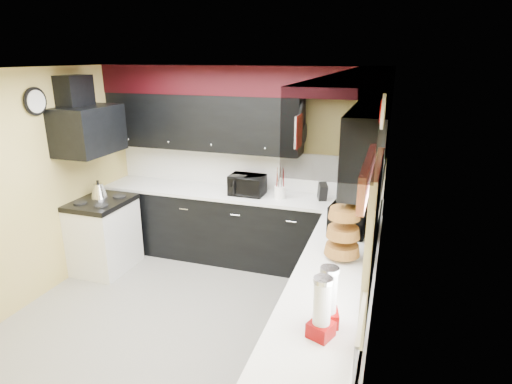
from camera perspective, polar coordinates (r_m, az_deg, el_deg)
ground at (r=4.65m, az=-9.28°, el=-16.67°), size 3.60×3.60×0.00m
wall_back at (r=5.66m, az=-1.63°, el=3.82°), size 3.60×0.06×2.50m
wall_right at (r=3.64m, az=15.90°, el=-4.94°), size 0.06×3.60×2.50m
wall_left at (r=5.16m, az=-28.12°, el=0.29°), size 0.06×3.60×2.50m
ceiling at (r=3.85m, az=-11.18°, el=15.78°), size 3.60×3.60×0.06m
cab_back at (r=5.64m, az=-2.58°, el=-4.79°), size 3.60×0.60×0.90m
cab_right at (r=3.77m, az=9.84°, el=-17.49°), size 0.60×3.00×0.90m
counter_back at (r=5.48m, az=-2.65°, el=-0.25°), size 3.62×0.64×0.04m
counter_right at (r=3.52m, az=10.24°, el=-11.23°), size 0.64×3.02×0.04m
splash_back at (r=5.67m, az=-1.66°, el=3.21°), size 3.60×0.02×0.50m
splash_right at (r=3.66m, az=15.67°, el=-5.80°), size 0.02×3.60×0.50m
upper_back at (r=5.58m, az=-7.19°, el=9.25°), size 2.60×0.35×0.70m
upper_right at (r=4.35m, az=14.80°, el=6.43°), size 0.35×1.80×0.70m
soffit_back at (r=5.33m, az=-2.40°, el=14.65°), size 3.60×0.36×0.35m
soffit_right at (r=3.21m, az=14.11°, el=12.13°), size 0.36×3.24×0.35m
stove at (r=5.75m, az=-19.54°, el=-5.65°), size 0.60×0.75×0.86m
cooktop at (r=5.59m, az=-20.02°, el=-1.31°), size 0.62×0.77×0.06m
hood at (r=5.41m, az=-21.43°, el=7.70°), size 0.50×0.78×0.55m
hood_duct at (r=5.45m, az=-23.02°, el=12.05°), size 0.24×0.40×0.40m
window at (r=2.69m, az=15.15°, el=-6.11°), size 0.03×0.86×0.96m
valance at (r=2.56m, az=14.64°, el=2.23°), size 0.04×0.88×0.20m
pan_top at (r=5.07m, az=6.25°, el=10.71°), size 0.03×0.22×0.40m
pan_mid at (r=4.98m, az=5.83°, el=7.69°), size 0.03×0.28×0.46m
pan_low at (r=5.23m, az=6.44°, el=7.83°), size 0.03×0.24×0.42m
cut_board at (r=4.85m, az=5.66°, el=8.04°), size 0.03×0.26×0.35m
baskets at (r=3.72m, az=11.54°, el=-5.23°), size 0.27×0.27×0.50m
clock at (r=5.15m, az=-27.36°, el=10.67°), size 0.03×0.30×0.30m
deco_plate at (r=3.05m, az=16.59°, el=10.23°), size 0.03×0.24×0.24m
toaster_oven at (r=5.35m, az=-1.21°, el=0.95°), size 0.43×0.36×0.25m
microwave at (r=4.35m, az=12.70°, el=-3.18°), size 0.43×0.58×0.30m
utensil_crock at (r=5.23m, az=3.22°, el=-0.04°), size 0.18×0.18×0.15m
knife_block at (r=5.20m, az=8.86°, el=0.00°), size 0.14×0.16×0.21m
kettle at (r=5.65m, az=-20.24°, el=0.15°), size 0.23×0.23×0.18m
dispenser_a at (r=2.85m, az=9.59°, el=-13.84°), size 0.17×0.17×0.38m
dispenser_b at (r=2.73m, az=8.76°, el=-15.29°), size 0.18×0.18×0.38m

